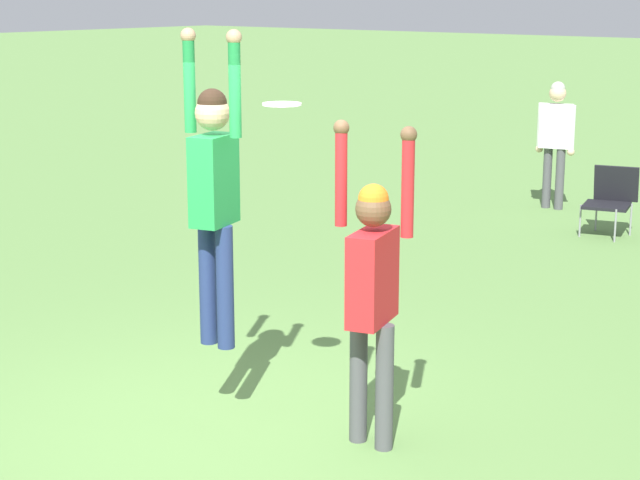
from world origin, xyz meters
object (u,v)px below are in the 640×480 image
(person_defending, at_px, (373,279))
(camping_chair_2, at_px, (611,197))
(frisbee, at_px, (282,104))
(person_spectator_near, at_px, (556,133))
(person_jumping, at_px, (214,182))

(person_defending, xyz_separation_m, camping_chair_2, (-1.43, 6.92, -0.67))
(person_defending, distance_m, frisbee, 1.27)
(person_defending, height_order, camping_chair_2, person_defending)
(frisbee, xyz_separation_m, person_spectator_near, (-2.14, 8.16, -1.19))
(person_jumping, bearing_deg, camping_chair_2, -13.18)
(frisbee, relative_size, camping_chair_2, 0.30)
(person_defending, bearing_deg, person_jumping, -90.00)
(person_jumping, distance_m, person_defending, 1.28)
(person_jumping, distance_m, frisbee, 0.76)
(camping_chair_2, distance_m, person_spectator_near, 1.77)
(person_jumping, relative_size, person_defending, 1.01)
(camping_chair_2, xyz_separation_m, person_spectator_near, (-1.30, 1.04, 0.58))
(person_jumping, bearing_deg, person_spectator_near, -4.61)
(frisbee, height_order, camping_chair_2, frisbee)
(frisbee, bearing_deg, person_spectator_near, 104.66)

